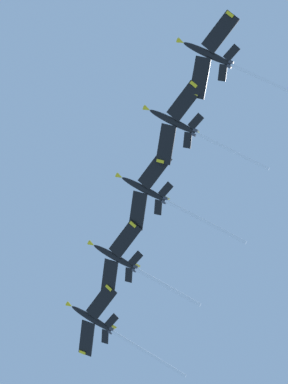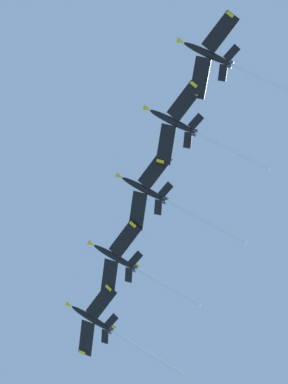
{
  "view_description": "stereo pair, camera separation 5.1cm",
  "coord_description": "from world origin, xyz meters",
  "px_view_note": "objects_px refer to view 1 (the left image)",
  "views": [
    {
      "loc": [
        29.9,
        10.46,
        1.98
      ],
      "look_at": [
        -13.99,
        -0.33,
        150.5
      ],
      "focal_mm": 62.92,
      "sensor_mm": 36.0,
      "label": 1
    },
    {
      "loc": [
        29.91,
        10.41,
        1.98
      ],
      "look_at": [
        -13.99,
        -0.33,
        150.5
      ],
      "focal_mm": 62.92,
      "sensor_mm": 36.0,
      "label": 2
    }
  ],
  "objects_px": {
    "jet_centre": "(159,197)",
    "jet_inner_right": "(128,265)",
    "jet_inner_left": "(182,126)",
    "jet_far_left": "(219,59)",
    "jet_far_right": "(104,326)"
  },
  "relations": [
    {
      "from": "jet_inner_left",
      "to": "jet_far_right",
      "type": "relative_size",
      "value": 0.92
    },
    {
      "from": "jet_far_left",
      "to": "jet_centre",
      "type": "xyz_separation_m",
      "value": [
        -27.49,
        -19.82,
        1.02
      ]
    },
    {
      "from": "jet_centre",
      "to": "jet_far_right",
      "type": "relative_size",
      "value": 1.0
    },
    {
      "from": "jet_far_left",
      "to": "jet_inner_left",
      "type": "relative_size",
      "value": 1.03
    },
    {
      "from": "jet_centre",
      "to": "jet_far_right",
      "type": "distance_m",
      "value": 35.25
    },
    {
      "from": "jet_far_left",
      "to": "jet_far_right",
      "type": "xyz_separation_m",
      "value": [
        -56.04,
        -40.49,
        0.3
      ]
    },
    {
      "from": "jet_inner_right",
      "to": "jet_centre",
      "type": "bearing_deg",
      "value": 37.48
    },
    {
      "from": "jet_far_right",
      "to": "jet_inner_left",
      "type": "bearing_deg",
      "value": 34.1
    },
    {
      "from": "jet_far_left",
      "to": "jet_inner_left",
      "type": "height_order",
      "value": "jet_inner_left"
    },
    {
      "from": "jet_inner_right",
      "to": "jet_far_right",
      "type": "distance_m",
      "value": 17.09
    },
    {
      "from": "jet_inner_left",
      "to": "jet_inner_right",
      "type": "bearing_deg",
      "value": -145.96
    },
    {
      "from": "jet_far_left",
      "to": "jet_far_right",
      "type": "height_order",
      "value": "jet_far_right"
    },
    {
      "from": "jet_centre",
      "to": "jet_inner_left",
      "type": "bearing_deg",
      "value": 30.45
    },
    {
      "from": "jet_centre",
      "to": "jet_inner_right",
      "type": "xyz_separation_m",
      "value": [
        -14.42,
        -11.06,
        -0.24
      ]
    },
    {
      "from": "jet_far_left",
      "to": "jet_inner_right",
      "type": "distance_m",
      "value": 52.07
    }
  ]
}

